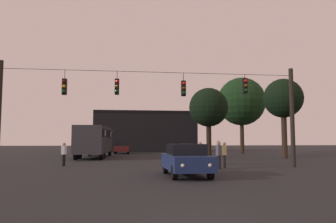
{
  "coord_description": "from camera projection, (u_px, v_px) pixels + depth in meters",
  "views": [
    {
      "loc": [
        -1.64,
        -6.97,
        1.67
      ],
      "look_at": [
        1.25,
        16.01,
        3.71
      ],
      "focal_mm": 35.5,
      "sensor_mm": 36.0,
      "label": 1
    }
  ],
  "objects": [
    {
      "name": "ground_plane",
      "position": [
        144.0,
        159.0,
        31.16
      ],
      "size": [
        168.0,
        168.0,
        0.0
      ],
      "primitive_type": "plane",
      "color": "black",
      "rests_on": "ground"
    },
    {
      "name": "overhead_signal_span",
      "position": [
        154.0,
        107.0,
        20.27
      ],
      "size": [
        18.2,
        0.44,
        6.35
      ],
      "color": "black",
      "rests_on": "ground"
    },
    {
      "name": "city_bus",
      "position": [
        95.0,
        139.0,
        33.22
      ],
      "size": [
        2.95,
        11.09,
        3.0
      ],
      "color": "#2D2D33",
      "rests_on": "ground"
    },
    {
      "name": "car_near_right",
      "position": [
        186.0,
        159.0,
        15.77
      ],
      "size": [
        1.88,
        4.37,
        1.52
      ],
      "color": "navy",
      "rests_on": "ground"
    },
    {
      "name": "car_far_left",
      "position": [
        122.0,
        148.0,
        42.42
      ],
      "size": [
        1.94,
        4.39,
        1.52
      ],
      "color": "#511919",
      "rests_on": "ground"
    },
    {
      "name": "pedestrian_crossing_left",
      "position": [
        64.0,
        153.0,
        21.99
      ],
      "size": [
        0.32,
        0.41,
        1.54
      ],
      "color": "black",
      "rests_on": "ground"
    },
    {
      "name": "pedestrian_crossing_center",
      "position": [
        224.0,
        154.0,
        20.36
      ],
      "size": [
        0.31,
        0.4,
        1.58
      ],
      "color": "black",
      "rests_on": "ground"
    },
    {
      "name": "pedestrian_crossing_right",
      "position": [
        219.0,
        151.0,
        23.11
      ],
      "size": [
        0.35,
        0.42,
        1.68
      ],
      "color": "black",
      "rests_on": "ground"
    },
    {
      "name": "pedestrian_near_bus",
      "position": [
        200.0,
        152.0,
        23.12
      ],
      "size": [
        0.29,
        0.39,
        1.59
      ],
      "color": "black",
      "rests_on": "ground"
    },
    {
      "name": "pedestrian_trailing",
      "position": [
        219.0,
        154.0,
        19.59
      ],
      "size": [
        0.29,
        0.39,
        1.61
      ],
      "color": "black",
      "rests_on": "ground"
    },
    {
      "name": "corner_building",
      "position": [
        144.0,
        132.0,
        54.47
      ],
      "size": [
        15.06,
        13.9,
        6.04
      ],
      "color": "black",
      "rests_on": "ground"
    },
    {
      "name": "tree_left_silhouette",
      "position": [
        283.0,
        99.0,
        31.73
      ],
      "size": [
        3.74,
        3.74,
        7.59
      ],
      "color": "#2D2116",
      "rests_on": "ground"
    },
    {
      "name": "tree_behind_building",
      "position": [
        241.0,
        102.0,
        43.71
      ],
      "size": [
        6.31,
        6.31,
        9.98
      ],
      "color": "#2D2116",
      "rests_on": "ground"
    },
    {
      "name": "tree_right_far",
      "position": [
        209.0,
        108.0,
        33.94
      ],
      "size": [
        3.98,
        3.98,
        7.07
      ],
      "color": "black",
      "rests_on": "ground"
    }
  ]
}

